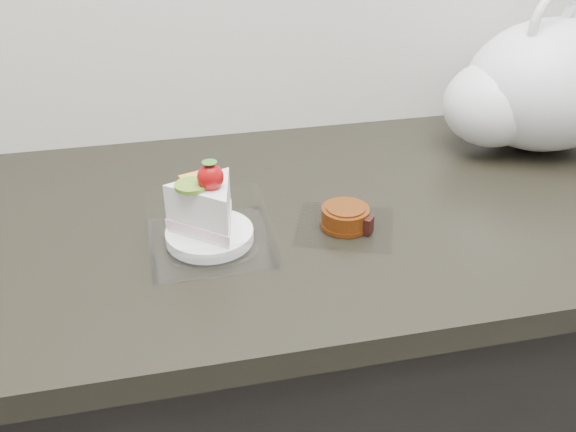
{
  "coord_description": "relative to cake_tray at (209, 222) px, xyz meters",
  "views": [
    {
      "loc": [
        -0.27,
        0.84,
        1.41
      ],
      "look_at": [
        -0.1,
        1.6,
        0.94
      ],
      "focal_mm": 40.0,
      "sensor_mm": 36.0,
      "label": 1
    }
  ],
  "objects": [
    {
      "name": "counter",
      "position": [
        0.21,
        0.07,
        -0.48
      ],
      "size": [
        2.04,
        0.64,
        0.9
      ],
      "color": "black",
      "rests_on": "ground"
    },
    {
      "name": "cake_tray",
      "position": [
        0.0,
        0.0,
        0.0
      ],
      "size": [
        0.17,
        0.17,
        0.13
      ],
      "rotation": [
        0.0,
        0.0,
        0.0
      ],
      "color": "white",
      "rests_on": "counter"
    },
    {
      "name": "plastic_bag",
      "position": [
        0.62,
        0.2,
        0.08
      ],
      "size": [
        0.39,
        0.31,
        0.29
      ],
      "rotation": [
        0.0,
        0.0,
        0.21
      ],
      "color": "white",
      "rests_on": "counter"
    },
    {
      "name": "mooncake_wrap",
      "position": [
        0.2,
        0.0,
        -0.02
      ],
      "size": [
        0.18,
        0.18,
        0.03
      ],
      "rotation": [
        0.0,
        0.0,
        -0.2
      ],
      "color": "white",
      "rests_on": "counter"
    }
  ]
}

